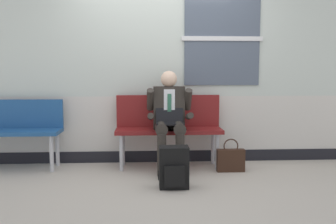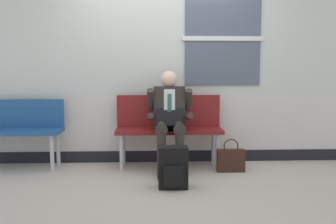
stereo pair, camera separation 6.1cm
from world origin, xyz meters
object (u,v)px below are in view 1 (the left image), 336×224
(bench_with_person, at_px, (169,124))
(handbag, at_px, (231,160))
(bench_empty, at_px, (11,127))
(person_seated, at_px, (170,117))
(backpack, at_px, (174,168))

(bench_with_person, xyz_separation_m, handbag, (0.76, -0.34, -0.41))
(bench_empty, xyz_separation_m, person_seated, (2.03, -0.20, 0.14))
(bench_empty, relative_size, handbag, 3.04)
(bench_with_person, height_order, bench_empty, bench_with_person)
(backpack, distance_m, handbag, 0.97)
(bench_empty, distance_m, handbag, 2.84)
(bench_with_person, bearing_deg, handbag, -23.88)
(bench_with_person, relative_size, handbag, 3.29)
(bench_with_person, height_order, backpack, bench_with_person)
(person_seated, distance_m, handbag, 0.93)
(backpack, xyz_separation_m, handbag, (0.76, 0.61, -0.07))
(bench_with_person, height_order, handbag, bench_with_person)
(bench_empty, distance_m, backpack, 2.26)
(bench_with_person, bearing_deg, backpack, -89.86)
(bench_with_person, relative_size, backpack, 3.06)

